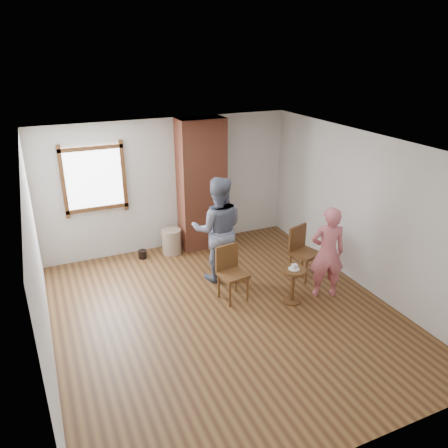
{
  "coord_description": "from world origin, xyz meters",
  "views": [
    {
      "loc": [
        -2.33,
        -5.2,
        3.86
      ],
      "look_at": [
        0.33,
        0.8,
        1.15
      ],
      "focal_mm": 35.0,
      "sensor_mm": 36.0,
      "label": 1
    }
  ],
  "objects_px": {
    "person_pink": "(327,253)",
    "dining_chair_left": "(231,270)",
    "dining_chair_right": "(302,249)",
    "man": "(218,230)",
    "stoneware_crock": "(172,241)",
    "side_table": "(293,280)"
  },
  "relations": [
    {
      "from": "side_table",
      "to": "stoneware_crock",
      "type": "bearing_deg",
      "value": 115.85
    },
    {
      "from": "person_pink",
      "to": "man",
      "type": "bearing_deg",
      "value": -21.98
    },
    {
      "from": "stoneware_crock",
      "to": "dining_chair_left",
      "type": "distance_m",
      "value": 2.03
    },
    {
      "from": "dining_chair_right",
      "to": "dining_chair_left",
      "type": "bearing_deg",
      "value": 168.0
    },
    {
      "from": "man",
      "to": "side_table",
      "type": "bearing_deg",
      "value": 142.34
    },
    {
      "from": "dining_chair_left",
      "to": "dining_chair_right",
      "type": "bearing_deg",
      "value": -2.36
    },
    {
      "from": "dining_chair_left",
      "to": "dining_chair_right",
      "type": "relative_size",
      "value": 0.96
    },
    {
      "from": "dining_chair_left",
      "to": "person_pink",
      "type": "xyz_separation_m",
      "value": [
        1.44,
        -0.56,
        0.27
      ]
    },
    {
      "from": "dining_chair_right",
      "to": "stoneware_crock",
      "type": "bearing_deg",
      "value": 117.21
    },
    {
      "from": "side_table",
      "to": "man",
      "type": "relative_size",
      "value": 0.32
    },
    {
      "from": "dining_chair_right",
      "to": "man",
      "type": "relative_size",
      "value": 0.5
    },
    {
      "from": "stoneware_crock",
      "to": "person_pink",
      "type": "xyz_separation_m",
      "value": [
        1.82,
        -2.54,
        0.53
      ]
    },
    {
      "from": "person_pink",
      "to": "stoneware_crock",
      "type": "bearing_deg",
      "value": -34.32
    },
    {
      "from": "stoneware_crock",
      "to": "dining_chair_left",
      "type": "height_order",
      "value": "dining_chair_left"
    },
    {
      "from": "person_pink",
      "to": "dining_chair_left",
      "type": "bearing_deg",
      "value": -1.36
    },
    {
      "from": "dining_chair_left",
      "to": "man",
      "type": "relative_size",
      "value": 0.48
    },
    {
      "from": "stoneware_crock",
      "to": "man",
      "type": "relative_size",
      "value": 0.26
    },
    {
      "from": "man",
      "to": "person_pink",
      "type": "xyz_separation_m",
      "value": [
        1.37,
        -1.24,
        -0.16
      ]
    },
    {
      "from": "dining_chair_right",
      "to": "person_pink",
      "type": "xyz_separation_m",
      "value": [
        -0.01,
        -0.72,
        0.25
      ]
    },
    {
      "from": "dining_chair_right",
      "to": "person_pink",
      "type": "height_order",
      "value": "person_pink"
    },
    {
      "from": "side_table",
      "to": "person_pink",
      "type": "bearing_deg",
      "value": -2.13
    },
    {
      "from": "dining_chair_right",
      "to": "man",
      "type": "xyz_separation_m",
      "value": [
        -1.38,
        0.52,
        0.41
      ]
    }
  ]
}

